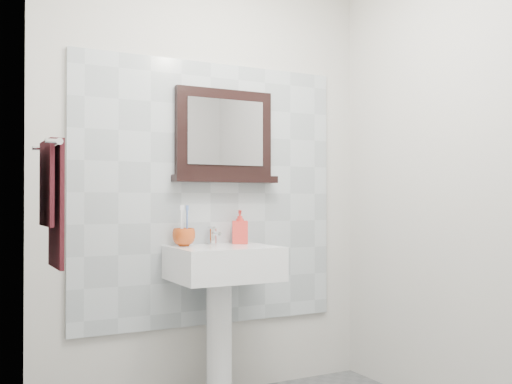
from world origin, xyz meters
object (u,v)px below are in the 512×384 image
at_px(toothbrush_cup, 184,237).
at_px(soap_dispenser, 240,227).
at_px(hand_towel, 52,194).
at_px(framed_mirror, 224,139).
at_px(pedestal_sink, 223,280).

relative_size(toothbrush_cup, soap_dispenser, 0.63).
relative_size(soap_dispenser, hand_towel, 0.35).
xyz_separation_m(toothbrush_cup, soap_dispenser, (0.35, 0.02, 0.05)).
relative_size(soap_dispenser, framed_mirror, 0.31).
distance_m(pedestal_sink, framed_mirror, 0.82).
distance_m(toothbrush_cup, soap_dispenser, 0.35).
bearing_deg(pedestal_sink, toothbrush_cup, 149.48).
relative_size(pedestal_sink, hand_towel, 1.75).
height_order(pedestal_sink, framed_mirror, framed_mirror).
bearing_deg(framed_mirror, toothbrush_cup, -164.13).
xyz_separation_m(pedestal_sink, soap_dispenser, (0.17, 0.13, 0.28)).
bearing_deg(hand_towel, framed_mirror, 23.12).
bearing_deg(toothbrush_cup, framed_mirror, 15.87).
xyz_separation_m(soap_dispenser, hand_towel, (-1.09, -0.37, 0.18)).
bearing_deg(framed_mirror, soap_dispenser, -40.27).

